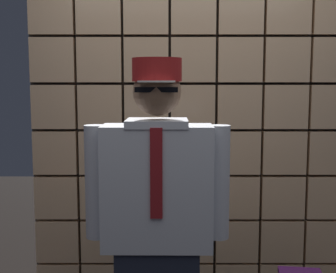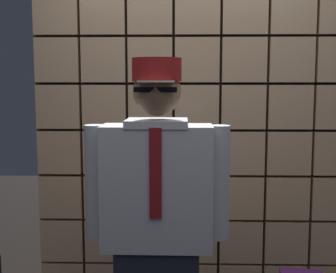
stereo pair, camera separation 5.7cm
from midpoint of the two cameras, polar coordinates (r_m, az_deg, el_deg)
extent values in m
cube|color=#E0B78C|center=(3.57, -13.98, -12.44)|extent=(0.31, 0.08, 0.31)
cube|color=#E0B78C|center=(3.51, -8.63, -12.66)|extent=(0.31, 0.08, 0.31)
cube|color=#E0B78C|center=(3.48, -3.11, -12.78)|extent=(0.31, 0.08, 0.31)
cube|color=#E0B78C|center=(3.48, 2.45, -12.79)|extent=(0.31, 0.08, 0.31)
cube|color=#E0B78C|center=(3.51, 7.98, -12.68)|extent=(0.31, 0.08, 0.31)
cube|color=#E0B78C|center=(3.57, 13.35, -12.46)|extent=(0.31, 0.08, 0.31)
cube|color=#E0B78C|center=(3.66, 18.50, -12.15)|extent=(0.31, 0.08, 0.31)
cube|color=#E0B78C|center=(3.48, -14.14, -7.31)|extent=(0.31, 0.08, 0.31)
cube|color=#E0B78C|center=(3.42, -8.73, -7.45)|extent=(0.31, 0.08, 0.31)
cube|color=#E0B78C|center=(3.38, -3.15, -7.52)|extent=(0.31, 0.08, 0.31)
cube|color=#E0B78C|center=(3.38, 2.48, -7.52)|extent=(0.31, 0.08, 0.31)
cube|color=#E0B78C|center=(3.41, 8.07, -7.45)|extent=(0.31, 0.08, 0.31)
cube|color=#E0B78C|center=(3.47, 13.50, -7.32)|extent=(0.31, 0.08, 0.31)
cube|color=#E0B78C|center=(3.56, 18.70, -7.13)|extent=(0.31, 0.08, 0.31)
cube|color=#E0B78C|center=(3.42, -14.30, -1.94)|extent=(0.31, 0.08, 0.31)
cube|color=#E0B78C|center=(3.35, -8.83, -1.98)|extent=(0.31, 0.08, 0.31)
cube|color=#E0B78C|center=(3.32, -3.19, -2.00)|extent=(0.31, 0.08, 0.31)
cube|color=#E0B78C|center=(3.31, 2.51, -2.00)|extent=(0.31, 0.08, 0.31)
cube|color=#E0B78C|center=(3.34, 8.16, -1.98)|extent=(0.31, 0.08, 0.31)
cube|color=#E0B78C|center=(3.41, 13.66, -1.94)|extent=(0.31, 0.08, 0.31)
cube|color=#E0B78C|center=(3.50, 18.91, -1.89)|extent=(0.31, 0.08, 0.31)
cube|color=#E0B78C|center=(3.38, -14.47, 3.59)|extent=(0.31, 0.08, 0.31)
cube|color=#E0B78C|center=(3.31, -8.93, 3.66)|extent=(0.31, 0.08, 0.31)
cube|color=#E0B78C|center=(3.28, -3.23, 3.70)|extent=(0.31, 0.08, 0.31)
cube|color=#E0B78C|center=(3.28, 2.54, 3.70)|extent=(0.31, 0.08, 0.31)
cube|color=#E0B78C|center=(3.31, 8.26, 3.67)|extent=(0.31, 0.08, 0.31)
cube|color=#E0B78C|center=(3.37, 13.82, 3.60)|extent=(0.31, 0.08, 0.31)
cube|color=#E0B78C|center=(3.47, 19.12, 3.50)|extent=(0.31, 0.08, 0.31)
cube|color=#E0B78C|center=(3.38, -14.64, 9.17)|extent=(0.31, 0.08, 0.31)
cube|color=#E0B78C|center=(3.31, -9.04, 9.36)|extent=(0.31, 0.08, 0.31)
cube|color=#E0B78C|center=(3.28, -3.27, 9.46)|extent=(0.31, 0.08, 0.31)
cube|color=#E0B78C|center=(3.28, 2.57, 9.46)|extent=(0.31, 0.08, 0.31)
cube|color=#E0B78C|center=(3.31, 8.36, 9.37)|extent=(0.31, 0.08, 0.31)
cube|color=#E0B78C|center=(3.37, 13.98, 9.20)|extent=(0.31, 0.08, 0.31)
cube|color=#E0B78C|center=(3.47, 19.34, 8.95)|extent=(0.31, 0.08, 0.31)
cube|color=#E0B78C|center=(3.41, -14.82, 14.71)|extent=(0.31, 0.08, 0.31)
cube|color=#E0B78C|center=(3.34, -9.15, 15.01)|extent=(0.31, 0.08, 0.31)
cube|color=#E0B78C|center=(3.31, -3.31, 15.17)|extent=(0.31, 0.08, 0.31)
cube|color=#E0B78C|center=(3.31, 2.61, 15.17)|extent=(0.31, 0.08, 0.31)
cube|color=#E0B78C|center=(3.34, 8.47, 15.03)|extent=(0.31, 0.08, 0.31)
cube|color=#E0B78C|center=(3.40, 14.15, 14.75)|extent=(0.31, 0.08, 0.31)
cube|color=#E0B78C|center=(3.49, 19.56, 14.35)|extent=(0.31, 0.08, 0.31)
cube|color=#38332D|center=(3.36, 2.47, -1.86)|extent=(2.33, 0.02, 2.33)
cube|color=silver|center=(2.23, -2.13, -6.27)|extent=(0.53, 0.23, 0.60)
cube|color=maroon|center=(2.10, -2.30, -4.63)|extent=(0.06, 0.01, 0.42)
cube|color=silver|center=(2.18, -2.17, 1.67)|extent=(0.29, 0.24, 0.04)
sphere|color=#846047|center=(2.18, -2.19, 5.58)|extent=(0.23, 0.23, 0.23)
ellipsoid|color=black|center=(2.13, -2.25, 4.47)|extent=(0.15, 0.08, 0.10)
cube|color=black|center=(2.07, -2.33, 5.83)|extent=(0.20, 0.01, 0.02)
cylinder|color=white|center=(2.09, -2.30, 6.85)|extent=(0.17, 0.17, 0.01)
cylinder|color=maroon|center=(2.18, -2.20, 8.29)|extent=(0.23, 0.23, 0.11)
cylinder|color=silver|center=(2.23, 5.52, -5.66)|extent=(0.11, 0.11, 0.55)
cylinder|color=silver|center=(2.26, -9.70, -5.58)|extent=(0.11, 0.11, 0.55)
camera|label=1|loc=(0.03, -90.76, -0.09)|focal=49.11mm
camera|label=2|loc=(0.03, 89.24, 0.09)|focal=49.11mm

